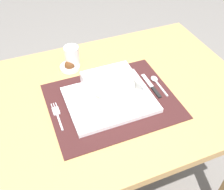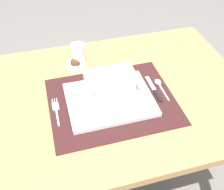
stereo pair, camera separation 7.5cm
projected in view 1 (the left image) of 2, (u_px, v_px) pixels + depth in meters
name	position (u px, v px, depth m)	size (l,w,h in m)	color
ground_plane	(111.00, 190.00, 1.47)	(6.00, 6.00, 0.00)	slate
dining_table	(111.00, 113.00, 1.04)	(1.01, 0.70, 0.72)	#B2844C
placemat	(112.00, 101.00, 0.94)	(0.43, 0.35, 0.00)	#381919
serving_plate	(110.00, 100.00, 0.93)	(0.29, 0.23, 0.02)	white
porridge_bowl	(113.00, 89.00, 0.93)	(0.18, 0.18, 0.06)	white
fork	(57.00, 114.00, 0.89)	(0.02, 0.13, 0.00)	silver
spoon	(156.00, 81.00, 1.01)	(0.02, 0.11, 0.01)	silver
butter_knife	(152.00, 87.00, 0.99)	(0.01, 0.14, 0.01)	black
drinking_glass	(72.00, 58.00, 1.07)	(0.06, 0.06, 0.08)	white
condiment_saucer	(70.00, 66.00, 1.07)	(0.08, 0.08, 0.04)	white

